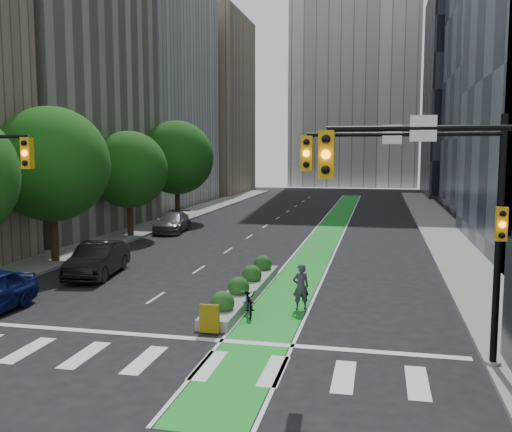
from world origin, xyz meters
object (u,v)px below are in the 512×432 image
at_px(cyclist, 301,287).
at_px(parked_car_left_far, 172,222).
at_px(bicycle, 249,301).
at_px(parked_car_left_mid, 98,260).
at_px(median_planter, 245,288).

height_order(cyclist, parked_car_left_far, cyclist).
distance_m(bicycle, cyclist, 2.20).
xyz_separation_m(cyclist, parked_car_left_mid, (-10.87, 3.85, -0.07)).
relative_size(median_planter, parked_car_left_far, 1.95).
bearing_deg(parked_car_left_mid, parked_car_left_far, 89.11).
distance_m(bicycle, parked_car_left_mid, 10.27).
height_order(parked_car_left_mid, parked_car_left_far, parked_car_left_mid).
relative_size(median_planter, bicycle, 5.01).
distance_m(cyclist, parked_car_left_mid, 11.53).
height_order(median_planter, parked_car_left_mid, parked_car_left_mid).
xyz_separation_m(median_planter, parked_car_left_far, (-10.13, 18.09, 0.39)).
bearing_deg(cyclist, parked_car_left_far, -81.81).
xyz_separation_m(median_planter, parked_car_left_mid, (-8.20, 2.34, 0.49)).
bearing_deg(bicycle, median_planter, 89.40).
bearing_deg(parked_car_left_far, bicycle, -69.25).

